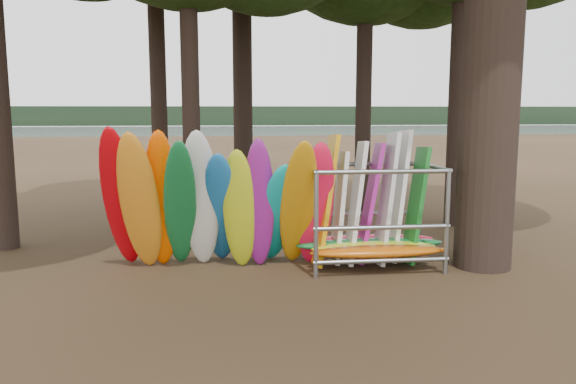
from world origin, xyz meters
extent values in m
plane|color=#47331E|center=(0.00, 0.00, 0.00)|extent=(120.00, 120.00, 0.00)
plane|color=gray|center=(0.00, 60.00, 0.00)|extent=(160.00, 160.00, 0.00)
cube|color=black|center=(0.00, 110.00, 2.00)|extent=(160.00, 4.00, 4.00)
cylinder|color=black|center=(-2.80, 5.98, 5.84)|extent=(0.46, 0.46, 11.67)
cylinder|color=black|center=(-0.38, 7.35, 6.35)|extent=(0.60, 0.60, 12.70)
cylinder|color=black|center=(3.18, 6.14, 5.30)|extent=(0.47, 0.47, 10.59)
cylinder|color=black|center=(-1.73, 2.86, 5.08)|extent=(0.41, 0.41, 10.16)
cylinder|color=black|center=(5.35, 4.31, 5.60)|extent=(0.54, 0.54, 11.20)
ellipsoid|color=#BC040C|center=(-2.97, 0.54, 1.44)|extent=(0.75, 1.71, 2.99)
ellipsoid|color=orange|center=(-2.59, 0.35, 1.39)|extent=(0.92, 1.61, 2.92)
ellipsoid|color=#F04F00|center=(-2.21, 0.53, 1.41)|extent=(0.78, 1.39, 2.92)
ellipsoid|color=#136933|center=(-1.84, 0.31, 1.32)|extent=(0.79, 2.03, 2.79)
ellipsoid|color=silver|center=(-1.46, 0.48, 1.40)|extent=(0.79, 1.47, 2.93)
ellipsoid|color=#1861A8|center=(-1.08, 0.62, 1.19)|extent=(0.74, 1.83, 2.56)
ellipsoid|color=#ABB519|center=(-0.70, 0.37, 1.22)|extent=(0.79, 1.10, 2.52)
ellipsoid|color=#831A7C|center=(-0.32, 0.37, 1.32)|extent=(0.68, 1.09, 2.72)
ellipsoid|color=#0C9FA0|center=(0.06, 0.59, 1.08)|extent=(0.97, 1.78, 2.34)
ellipsoid|color=orange|center=(0.44, 0.28, 1.31)|extent=(0.76, 1.75, 2.75)
ellipsoid|color=red|center=(0.82, 0.47, 1.28)|extent=(0.86, 1.09, 2.64)
ellipsoid|color=#C5570A|center=(1.98, -0.02, 0.42)|extent=(2.74, 0.55, 0.24)
ellipsoid|color=#BCD21C|center=(1.98, 0.27, 0.42)|extent=(2.57, 0.55, 0.24)
ellipsoid|color=#1A7734|center=(1.98, 0.59, 0.42)|extent=(3.10, 0.55, 0.24)
ellipsoid|color=red|center=(1.98, 0.92, 0.42)|extent=(2.98, 0.55, 0.24)
cube|color=orange|center=(1.04, 0.59, 1.34)|extent=(0.53, 0.82, 2.69)
cube|color=silver|center=(1.36, 0.73, 1.16)|extent=(0.32, 0.77, 2.34)
cube|color=silver|center=(1.67, 0.61, 1.27)|extent=(0.41, 0.77, 2.56)
cube|color=#9B197E|center=(1.98, 0.70, 1.25)|extent=(0.56, 0.76, 2.51)
cube|color=silver|center=(2.30, 0.55, 1.36)|extent=(0.46, 0.81, 2.74)
cube|color=white|center=(2.61, 0.79, 1.37)|extent=(0.47, 0.81, 2.77)
cube|color=#186D22|center=(2.92, 0.57, 1.21)|extent=(0.47, 0.79, 2.43)
camera|label=1|loc=(-0.97, -10.44, 3.15)|focal=35.00mm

